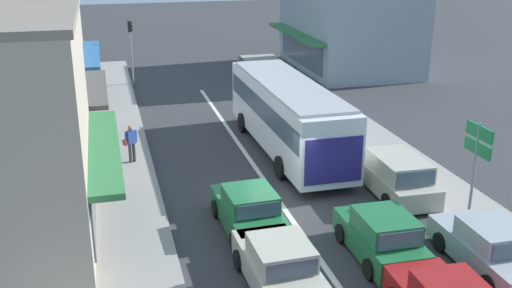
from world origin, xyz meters
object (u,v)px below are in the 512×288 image
sedan_queue_gap_filler (280,267)px  parked_wagon_kerb_second (395,175)px  city_bus (288,112)px  hatchback_behind_bus_near (381,237)px  sedan_queue_far_back (250,212)px  traffic_light_downstreet (131,42)px  directional_road_sign (477,149)px  parked_sedan_kerb_front (490,249)px  pedestrian_with_handbag_near (131,141)px

sedan_queue_gap_filler → parked_wagon_kerb_second: bearing=40.0°
city_bus → parked_wagon_kerb_second: city_bus is taller
hatchback_behind_bus_near → sedan_queue_far_back: hatchback_behind_bus_near is taller
hatchback_behind_bus_near → traffic_light_downstreet: (-5.90, 24.24, 2.15)m
city_bus → directional_road_sign: bearing=-65.1°
directional_road_sign → city_bus: bearing=114.9°
city_bus → sedan_queue_far_back: bearing=-116.6°
city_bus → parked_sedan_kerb_front: 11.55m
sedan_queue_gap_filler → pedestrian_with_handbag_near: size_ratio=2.60×
hatchback_behind_bus_near → parked_wagon_kerb_second: 5.02m
directional_road_sign → pedestrian_with_handbag_near: (-10.81, 8.46, -1.64)m
parked_wagon_kerb_second → pedestrian_with_handbag_near: 11.00m
hatchback_behind_bus_near → directional_road_sign: directional_road_sign is taller
directional_road_sign → pedestrian_with_handbag_near: directional_road_sign is taller
city_bus → directional_road_sign: size_ratio=3.03×
sedan_queue_far_back → parked_sedan_kerb_front: bearing=-33.6°
city_bus → pedestrian_with_handbag_near: 6.97m
city_bus → directional_road_sign: directional_road_sign is taller
traffic_light_downstreet → directional_road_sign: traffic_light_downstreet is taller
hatchback_behind_bus_near → parked_wagon_kerb_second: size_ratio=0.82×
sedan_queue_far_back → sedan_queue_gap_filler: bearing=-90.4°
sedan_queue_far_back → pedestrian_with_handbag_near: bearing=115.9°
sedan_queue_gap_filler → parked_wagon_kerb_second: (6.09, 5.11, 0.08)m
hatchback_behind_bus_near → city_bus: bearing=89.7°
sedan_queue_far_back → hatchback_behind_bus_near: bearing=-38.8°
hatchback_behind_bus_near → sedan_queue_far_back: (-3.44, 2.76, -0.05)m
traffic_light_downstreet → pedestrian_with_handbag_near: 14.55m
sedan_queue_gap_filler → directional_road_sign: directional_road_sign is taller
parked_wagon_kerb_second → sedan_queue_far_back: bearing=-166.0°
hatchback_behind_bus_near → traffic_light_downstreet: bearing=103.7°
hatchback_behind_bus_near → sedan_queue_far_back: bearing=141.2°
sedan_queue_far_back → parked_wagon_kerb_second: bearing=14.0°
traffic_light_downstreet → directional_road_sign: 24.90m
parked_sedan_kerb_front → parked_wagon_kerb_second: 5.67m
city_bus → pedestrian_with_handbag_near: bearing=179.3°
parked_wagon_kerb_second → directional_road_sign: bearing=-65.6°
sedan_queue_gap_filler → hatchback_behind_bus_near: (3.46, 0.83, 0.05)m
city_bus → traffic_light_downstreet: traffic_light_downstreet is taller
parked_sedan_kerb_front → sedan_queue_far_back: bearing=146.4°
traffic_light_downstreet → pedestrian_with_handbag_near: traffic_light_downstreet is taller
hatchback_behind_bus_near → parked_sedan_kerb_front: hatchback_behind_bus_near is taller
hatchback_behind_bus_near → pedestrian_with_handbag_near: size_ratio=2.29×
city_bus → sedan_queue_gap_filler: city_bus is taller
sedan_queue_far_back → traffic_light_downstreet: 21.73m
city_bus → pedestrian_with_handbag_near: size_ratio=6.68×
directional_road_sign → sedan_queue_far_back: bearing=169.3°
city_bus → parked_wagon_kerb_second: (2.57, -5.48, -1.14)m
pedestrian_with_handbag_near → sedan_queue_gap_filler: bearing=-72.3°
parked_sedan_kerb_front → pedestrian_with_handbag_near: (-9.69, 11.23, 0.40)m
directional_road_sign → parked_wagon_kerb_second: bearing=114.4°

